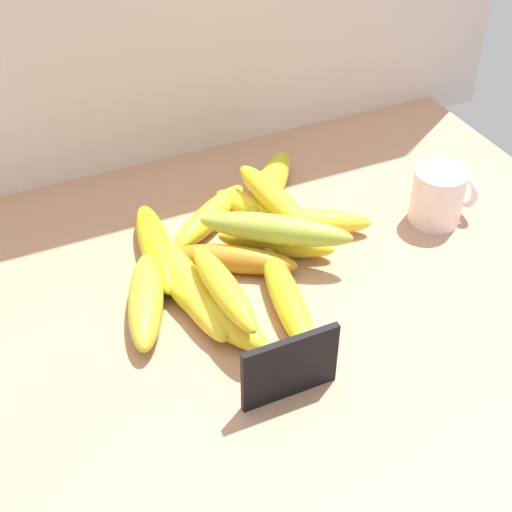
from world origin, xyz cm
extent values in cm
cube|color=tan|center=(0.00, 0.00, 1.50)|extent=(110.00, 76.00, 3.00)
cube|color=black|center=(1.49, -12.81, 7.20)|extent=(11.00, 0.80, 8.40)
cube|color=#906548|center=(1.49, -12.01, 3.30)|extent=(9.90, 1.20, 0.60)
cylinder|color=white|center=(34.04, 6.94, 6.98)|extent=(7.18, 7.18, 7.97)
torus|color=white|center=(38.62, 6.94, 6.98)|extent=(1.00, 5.46, 5.46)
ellipsoid|color=yellow|center=(-1.88, -0.33, 5.00)|extent=(10.12, 17.46, 3.99)
ellipsoid|color=#AD731D|center=(4.26, 8.50, 4.78)|extent=(15.48, 12.06, 3.56)
ellipsoid|color=yellow|center=(4.69, 18.31, 4.79)|extent=(15.82, 12.54, 3.58)
ellipsoid|color=gold|center=(-8.56, 5.59, 5.10)|extent=(9.62, 17.29, 4.21)
ellipsoid|color=gold|center=(14.83, 20.79, 5.17)|extent=(15.60, 17.56, 4.33)
ellipsoid|color=yellow|center=(-2.97, 5.67, 5.08)|extent=(5.05, 20.68, 4.15)
ellipsoid|color=yellow|center=(7.06, -1.04, 4.79)|extent=(6.93, 20.13, 3.58)
ellipsoid|color=yellow|center=(10.52, 9.43, 4.68)|extent=(14.63, 11.83, 3.36)
ellipsoid|color=yellow|center=(-4.29, 14.69, 5.01)|extent=(6.33, 18.93, 4.03)
ellipsoid|color=yellow|center=(15.55, 11.87, 4.88)|extent=(18.94, 11.60, 3.76)
ellipsoid|color=yellow|center=(11.80, 15.28, 4.97)|extent=(11.82, 17.20, 3.93)
ellipsoid|color=yellow|center=(-0.68, 0.06, 8.67)|extent=(3.94, 16.12, 3.35)
ellipsoid|color=#9FB03A|center=(9.74, 7.99, 8.27)|extent=(18.34, 14.80, 3.82)
ellipsoid|color=yellow|center=(12.24, 14.14, 8.65)|extent=(5.31, 16.84, 3.45)
camera|label=1|loc=(-23.04, -58.17, 65.12)|focal=51.38mm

